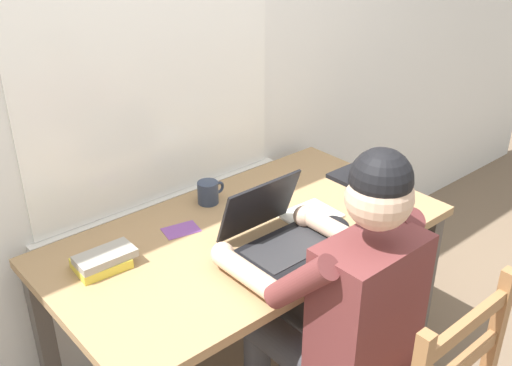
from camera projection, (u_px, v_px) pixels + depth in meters
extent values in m
cube|color=silver|center=(166.00, 50.00, 2.23)|extent=(6.00, 0.04, 2.60)
cube|color=white|center=(155.00, 80.00, 2.21)|extent=(1.10, 0.01, 0.98)
cube|color=beige|center=(165.00, 200.00, 2.44)|extent=(1.16, 0.06, 0.04)
cube|color=#9E7A51|center=(248.00, 235.00, 2.18)|extent=(1.47, 0.79, 0.03)
cube|color=#4C4742|center=(424.00, 284.00, 2.51)|extent=(0.06, 0.06, 0.69)
cube|color=#4C4742|center=(47.00, 345.00, 2.17)|extent=(0.06, 0.06, 0.69)
cube|color=#4C4742|center=(308.00, 221.00, 2.97)|extent=(0.06, 0.06, 0.69)
cube|color=brown|center=(367.00, 312.00, 1.78)|extent=(0.34, 0.20, 0.50)
sphere|color=#DBB293|center=(379.00, 197.00, 1.60)|extent=(0.19, 0.19, 0.19)
sphere|color=black|center=(381.00, 179.00, 1.57)|extent=(0.17, 0.17, 0.17)
cube|color=black|center=(356.00, 175.00, 1.64)|extent=(0.13, 0.10, 0.01)
cylinder|color=#38383D|center=(296.00, 353.00, 1.97)|extent=(0.13, 0.40, 0.13)
cylinder|color=#38383D|center=(333.00, 330.00, 2.08)|extent=(0.13, 0.40, 0.13)
cylinder|color=#38383D|center=(292.00, 349.00, 2.32)|extent=(0.10, 0.10, 0.46)
cylinder|color=brown|center=(300.00, 283.00, 1.65)|extent=(0.10, 0.25, 0.25)
cylinder|color=#DBB293|center=(248.00, 274.00, 1.85)|extent=(0.07, 0.28, 0.07)
sphere|color=#DBB293|center=(223.00, 254.00, 1.95)|extent=(0.08, 0.08, 0.08)
cylinder|color=brown|center=(389.00, 233.00, 1.88)|extent=(0.10, 0.25, 0.25)
cylinder|color=#DBB293|center=(334.00, 230.00, 2.08)|extent=(0.07, 0.28, 0.07)
sphere|color=#DBB293|center=(304.00, 216.00, 2.17)|extent=(0.08, 0.08, 0.08)
cube|color=olive|center=(494.00, 340.00, 1.68)|extent=(0.04, 0.04, 0.48)
cube|color=olive|center=(458.00, 366.00, 1.56)|extent=(0.36, 0.02, 0.04)
cube|color=olive|center=(467.00, 325.00, 1.50)|extent=(0.36, 0.02, 0.04)
cube|color=black|center=(288.00, 250.00, 2.04)|extent=(0.33, 0.23, 0.02)
cube|color=#2B2B2D|center=(288.00, 248.00, 2.04)|extent=(0.29, 0.17, 0.00)
cube|color=black|center=(259.00, 206.00, 2.10)|extent=(0.33, 0.08, 0.21)
cube|color=silver|center=(259.00, 206.00, 2.10)|extent=(0.29, 0.07, 0.18)
ellipsoid|color=black|center=(338.00, 222.00, 2.19)|extent=(0.06, 0.10, 0.03)
cylinder|color=white|center=(394.00, 194.00, 2.33)|extent=(0.08, 0.08, 0.10)
torus|color=white|center=(402.00, 188.00, 2.36)|extent=(0.05, 0.01, 0.05)
cylinder|color=#2D384C|center=(208.00, 193.00, 2.34)|extent=(0.08, 0.08, 0.09)
torus|color=#2D384C|center=(219.00, 187.00, 2.37)|extent=(0.05, 0.01, 0.05)
cube|color=gold|center=(101.00, 263.00, 1.96)|extent=(0.18, 0.15, 0.03)
cube|color=gray|center=(105.00, 256.00, 1.94)|extent=(0.20, 0.11, 0.03)
cube|color=silver|center=(310.00, 215.00, 2.26)|extent=(0.21, 0.18, 0.01)
cube|color=#7A4293|center=(181.00, 230.00, 2.18)|extent=(0.15, 0.11, 0.00)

